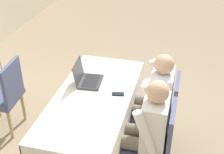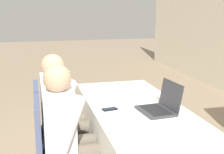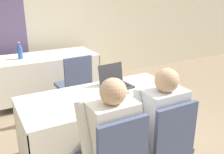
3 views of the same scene
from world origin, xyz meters
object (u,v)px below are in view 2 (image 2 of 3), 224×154
Objects in this scene: chair_near_right at (56,153)px; chair_near_left at (52,128)px; laptop at (160,106)px; person_white_shirt at (70,131)px; cell_phone at (110,109)px; person_checkered_shirt at (63,110)px.

chair_near_left is at bearing 0.00° from chair_near_right.
person_white_shirt is (0.02, -0.72, -0.13)m from laptop.
chair_near_right reaches higher than cell_phone.
chair_near_left is at bearing 11.88° from person_white_shirt.
chair_near_left is 0.53m from person_white_shirt.
cell_phone is at bearing -126.52° from chair_near_left.
cell_phone is 0.11× the size of person_checkered_shirt.
chair_near_right is at bearing -93.99° from laptop.
chair_near_right is at bearing -180.00° from chair_near_left.
cell_phone is at bearing -133.94° from person_checkered_shirt.
person_checkered_shirt is at bearing -128.63° from laptop.
laptop is 2.54× the size of cell_phone.
chair_near_right is at bearing -80.45° from cell_phone.
person_checkered_shirt is (-0.47, -0.72, -0.13)m from laptop.
laptop is at bearing -123.43° from person_checkered_shirt.
chair_near_left is 0.78× the size of person_checkered_shirt.
person_checkered_shirt reaches higher than cell_phone.
chair_near_right is 0.78× the size of person_checkered_shirt.
person_white_shirt is at bearing -90.00° from chair_near_right.
cell_phone is (-0.14, -0.37, -0.04)m from laptop.
laptop is 0.37× the size of chair_near_right.
laptop is at bearing -88.62° from person_white_shirt.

